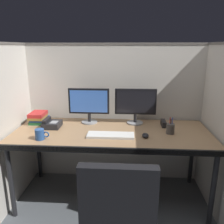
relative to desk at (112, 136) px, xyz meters
name	(u,v)px	position (x,y,z in m)	size (l,w,h in m)	color
ground_plane	(110,217)	(0.00, -0.29, -0.69)	(8.00, 8.00, 0.00)	#4C5156
cubicle_partition_rear	(114,114)	(0.00, 0.46, 0.10)	(2.21, 0.06, 1.57)	beige
cubicle_partition_left	(7,128)	(-0.99, -0.09, 0.10)	(0.06, 1.41, 1.57)	beige
cubicle_partition_right	(221,132)	(0.99, -0.09, 0.10)	(0.06, 1.41, 1.57)	beige
desk	(112,136)	(0.00, 0.00, 0.00)	(1.90, 0.80, 0.74)	#997551
monitor_left	(89,103)	(-0.26, 0.26, 0.27)	(0.43, 0.17, 0.37)	gray
monitor_right	(135,104)	(0.23, 0.27, 0.27)	(0.43, 0.17, 0.37)	gray
keyboard_main	(110,135)	(0.00, -0.12, 0.06)	(0.43, 0.15, 0.02)	silver
computer_mouse	(145,135)	(0.32, -0.12, 0.07)	(0.06, 0.10, 0.04)	black
pen_cup	(170,129)	(0.56, -0.01, 0.10)	(0.08, 0.08, 0.16)	#4C4742
red_stapler	(163,123)	(0.53, 0.20, 0.08)	(0.04, 0.15, 0.06)	black
coffee_mug	(40,134)	(-0.62, -0.23, 0.10)	(0.13, 0.08, 0.09)	#264C8C
desk_phone	(52,124)	(-0.62, 0.09, 0.08)	(0.17, 0.19, 0.09)	black
book_stack	(39,118)	(-0.80, 0.22, 0.11)	(0.16, 0.23, 0.12)	#26723F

